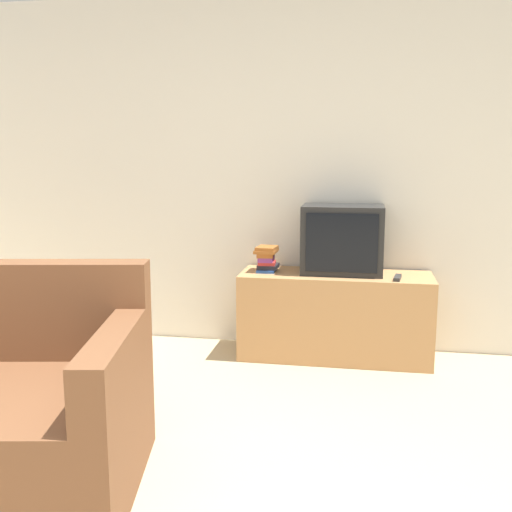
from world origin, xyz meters
TOP-DOWN VIEW (x-y plane):
  - wall_back at (0.00, 3.03)m, footprint 9.00×0.06m
  - tv_stand at (0.52, 2.75)m, footprint 1.35×0.47m
  - television at (0.55, 2.80)m, footprint 0.57×0.37m
  - book_stack at (0.02, 2.76)m, footprint 0.17×0.20m
  - remote_on_stand at (0.94, 2.63)m, footprint 0.06×0.17m

SIDE VIEW (x-z plane):
  - tv_stand at x=0.52m, z-range 0.00..0.61m
  - remote_on_stand at x=0.94m, z-range 0.61..0.64m
  - book_stack at x=0.02m, z-range 0.61..0.80m
  - television at x=0.55m, z-range 0.61..1.09m
  - wall_back at x=0.00m, z-range 0.00..2.60m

